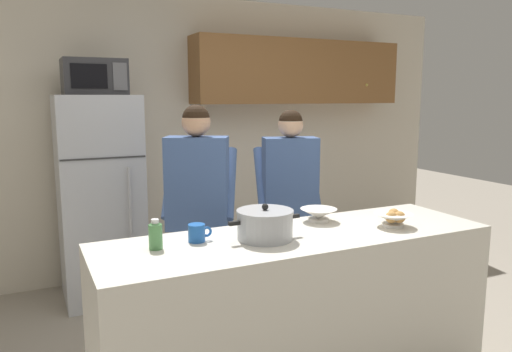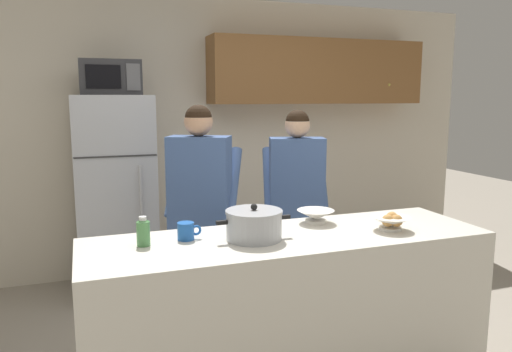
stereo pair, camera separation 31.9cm
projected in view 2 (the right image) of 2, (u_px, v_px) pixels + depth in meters
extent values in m
cube|color=beige|center=(196.00, 136.00, 4.80)|extent=(6.00, 0.12, 2.60)
cube|color=brown|center=(318.00, 72.00, 4.88)|extent=(2.21, 0.34, 0.63)
sphere|color=gold|center=(389.00, 85.00, 4.98)|extent=(0.03, 0.03, 0.03)
cube|color=silver|center=(288.00, 314.00, 2.80)|extent=(2.26, 0.68, 0.92)
cube|color=#B7BABF|center=(115.00, 195.00, 4.18)|extent=(0.64, 0.64, 1.69)
cube|color=#333333|center=(116.00, 156.00, 3.82)|extent=(0.63, 0.01, 0.01)
cylinder|color=#B2B2B7|center=(142.00, 213.00, 3.93)|extent=(0.02, 0.02, 0.76)
cube|color=#2D2D30|center=(110.00, 78.00, 4.01)|extent=(0.48, 0.36, 0.28)
cube|color=black|center=(103.00, 77.00, 3.82)|extent=(0.26, 0.01, 0.18)
cube|color=#59595B|center=(133.00, 77.00, 3.89)|extent=(0.11, 0.01, 0.21)
cylinder|color=#33384C|center=(211.00, 282.00, 3.44)|extent=(0.11, 0.11, 0.79)
cylinder|color=#33384C|center=(192.00, 281.00, 3.46)|extent=(0.11, 0.11, 0.79)
cube|color=#3F598C|center=(200.00, 182.00, 3.33)|extent=(0.46, 0.37, 0.63)
sphere|color=tan|center=(198.00, 122.00, 3.27)|extent=(0.19, 0.19, 0.19)
sphere|color=black|center=(198.00, 118.00, 3.26)|extent=(0.18, 0.18, 0.18)
cylinder|color=#3F598C|center=(233.00, 183.00, 3.42)|extent=(0.25, 0.36, 0.48)
cylinder|color=#3F598C|center=(176.00, 181.00, 3.48)|extent=(0.25, 0.36, 0.48)
cylinder|color=#33384C|center=(305.00, 267.00, 3.77)|extent=(0.11, 0.11, 0.77)
cylinder|color=#33384C|center=(286.00, 267.00, 3.76)|extent=(0.11, 0.11, 0.77)
cube|color=#3F598C|center=(297.00, 179.00, 3.66)|extent=(0.44, 0.31, 0.61)
sphere|color=#D8A884|center=(297.00, 125.00, 3.59)|extent=(0.19, 0.19, 0.19)
sphere|color=black|center=(297.00, 122.00, 3.59)|extent=(0.18, 0.18, 0.18)
cylinder|color=#3F598C|center=(320.00, 178.00, 3.79)|extent=(0.18, 0.37, 0.47)
cylinder|color=#3F598C|center=(269.00, 179.00, 3.77)|extent=(0.18, 0.37, 0.47)
cylinder|color=#ADAFB5|center=(254.00, 226.00, 2.64)|extent=(0.30, 0.30, 0.14)
cylinder|color=#ADAFB5|center=(254.00, 212.00, 2.63)|extent=(0.31, 0.31, 0.02)
sphere|color=black|center=(254.00, 207.00, 2.62)|extent=(0.04, 0.04, 0.04)
cube|color=black|center=(222.00, 223.00, 2.57)|extent=(0.06, 0.02, 0.02)
cube|color=black|center=(285.00, 217.00, 2.69)|extent=(0.06, 0.02, 0.02)
cylinder|color=#1E59B2|center=(186.00, 231.00, 2.63)|extent=(0.09, 0.09, 0.10)
torus|color=#1E59B2|center=(196.00, 230.00, 2.65)|extent=(0.06, 0.01, 0.06)
cylinder|color=white|center=(390.00, 228.00, 2.83)|extent=(0.13, 0.13, 0.02)
cone|color=white|center=(390.00, 222.00, 2.82)|extent=(0.23, 0.23, 0.06)
sphere|color=tan|center=(388.00, 221.00, 2.79)|extent=(0.07, 0.07, 0.07)
sphere|color=tan|center=(392.00, 218.00, 2.86)|extent=(0.07, 0.07, 0.07)
sphere|color=tan|center=(397.00, 221.00, 2.79)|extent=(0.07, 0.07, 0.07)
cylinder|color=white|center=(316.00, 221.00, 2.99)|extent=(0.12, 0.12, 0.02)
cone|color=white|center=(316.00, 215.00, 2.98)|extent=(0.23, 0.23, 0.06)
cylinder|color=#4C8C4C|center=(143.00, 234.00, 2.53)|extent=(0.07, 0.07, 0.13)
cone|color=#4C8C4C|center=(143.00, 220.00, 2.51)|extent=(0.07, 0.07, 0.02)
cylinder|color=white|center=(143.00, 218.00, 2.51)|extent=(0.04, 0.04, 0.02)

